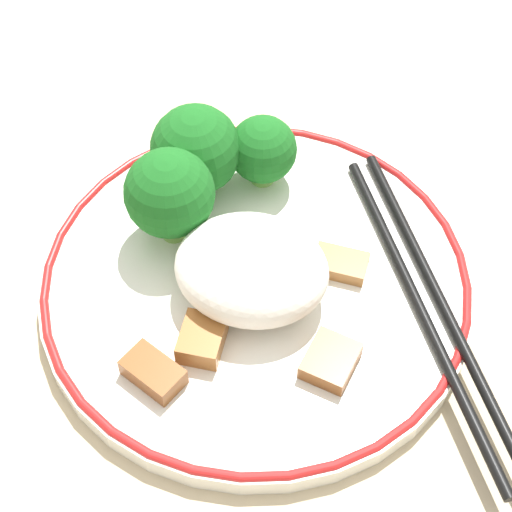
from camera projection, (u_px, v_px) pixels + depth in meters
name	position (u px, v px, depth m)	size (l,w,h in m)	color
ground_plane	(256.00, 291.00, 0.48)	(3.00, 3.00, 0.00)	#C6B28E
plate	(256.00, 283.00, 0.48)	(0.24, 0.24, 0.02)	white
rice_mound	(260.00, 271.00, 0.45)	(0.08, 0.07, 0.04)	white
broccoli_back_left	(263.00, 150.00, 0.50)	(0.04, 0.04, 0.05)	#72AD4C
broccoli_back_center	(196.00, 150.00, 0.49)	(0.05, 0.05, 0.06)	#72AD4C
broccoli_back_right	(170.00, 194.00, 0.46)	(0.05, 0.05, 0.06)	#72AD4C
meat_near_front	(202.00, 339.00, 0.44)	(0.02, 0.03, 0.01)	#995B28
meat_near_left	(153.00, 372.00, 0.43)	(0.04, 0.03, 0.01)	brown
meat_near_right	(331.00, 361.00, 0.44)	(0.03, 0.03, 0.01)	brown
meat_near_back	(340.00, 264.00, 0.47)	(0.03, 0.02, 0.01)	#9E6633
chopsticks	(431.00, 303.00, 0.46)	(0.12, 0.20, 0.01)	black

